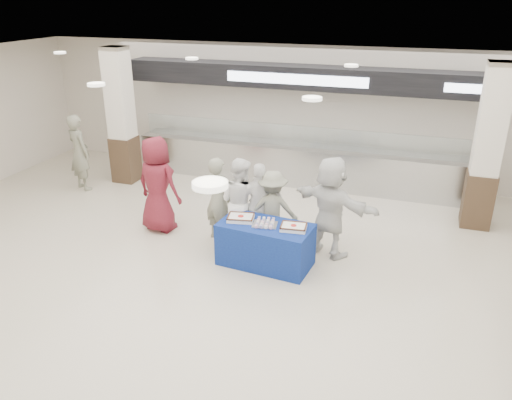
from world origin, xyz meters
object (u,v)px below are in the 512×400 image
(cupcake_tray, at_px, (265,223))
(soldier_a, at_px, (218,199))
(chef_tall, at_px, (240,201))
(soldier_bg, at_px, (79,152))
(sheet_cake_left, at_px, (241,217))
(civilian_white, at_px, (331,207))
(display_table, at_px, (265,244))
(civilian_maroon, at_px, (158,185))
(sheet_cake_right, at_px, (294,227))
(chef_short, at_px, (260,206))
(soldier_b, at_px, (272,210))

(cupcake_tray, bearing_deg, soldier_a, 149.70)
(chef_tall, height_order, soldier_bg, soldier_bg)
(sheet_cake_left, xyz_separation_m, soldier_bg, (-4.72, 1.98, 0.09))
(civilian_white, height_order, soldier_bg, civilian_white)
(display_table, xyz_separation_m, chef_tall, (-0.70, 0.64, 0.44))
(civilian_white, bearing_deg, civilian_maroon, 25.36)
(cupcake_tray, relative_size, civilian_white, 0.25)
(sheet_cake_right, relative_size, chef_short, 0.28)
(display_table, xyz_separation_m, sheet_cake_left, (-0.45, 0.04, 0.42))
(sheet_cake_left, bearing_deg, civilian_maroon, 162.49)
(civilian_maroon, relative_size, chef_tall, 1.14)
(civilian_maroon, xyz_separation_m, civilian_white, (3.31, 0.08, -0.03))
(display_table, relative_size, chef_tall, 0.95)
(chef_tall, xyz_separation_m, civilian_white, (1.64, 0.08, 0.09))
(soldier_a, bearing_deg, civilian_maroon, 18.20)
(cupcake_tray, xyz_separation_m, chef_tall, (-0.69, 0.66, 0.04))
(sheet_cake_left, xyz_separation_m, chef_short, (0.15, 0.60, -0.01))
(cupcake_tray, relative_size, chef_tall, 0.27)
(display_table, relative_size, sheet_cake_right, 3.45)
(display_table, height_order, sheet_cake_left, sheet_cake_left)
(display_table, bearing_deg, soldier_b, 102.80)
(soldier_a, bearing_deg, sheet_cake_right, 175.93)
(sheet_cake_right, bearing_deg, sheet_cake_left, 176.49)
(sheet_cake_left, xyz_separation_m, sheet_cake_right, (0.94, -0.06, -0.00))
(chef_short, bearing_deg, civilian_maroon, -22.88)
(sheet_cake_left, xyz_separation_m, chef_tall, (-0.24, 0.60, 0.02))
(cupcake_tray, distance_m, chef_short, 0.72)
(display_table, bearing_deg, sheet_cake_right, 3.26)
(sheet_cake_right, bearing_deg, soldier_bg, 160.24)
(sheet_cake_right, bearing_deg, cupcake_tray, 179.29)
(soldier_a, distance_m, civilian_white, 2.08)
(soldier_b, distance_m, soldier_bg, 5.28)
(display_table, distance_m, civilian_maroon, 2.52)
(civilian_white, bearing_deg, cupcake_tray, 61.69)
(civilian_maroon, relative_size, soldier_a, 1.16)
(chef_short, distance_m, soldier_b, 0.23)
(cupcake_tray, height_order, chef_short, chef_short)
(civilian_maroon, height_order, soldier_a, civilian_maroon)
(sheet_cake_left, distance_m, soldier_a, 0.91)
(sheet_cake_right, bearing_deg, chef_tall, 150.79)
(sheet_cake_left, height_order, sheet_cake_right, sheet_cake_left)
(display_table, xyz_separation_m, cupcake_tray, (-0.01, -0.02, 0.41))
(civilian_maroon, height_order, civilian_white, civilian_maroon)
(soldier_b, bearing_deg, civilian_maroon, -14.30)
(civilian_maroon, height_order, soldier_bg, civilian_maroon)
(soldier_a, xyz_separation_m, civilian_white, (2.07, 0.08, 0.10))
(cupcake_tray, distance_m, civilian_white, 1.21)
(cupcake_tray, bearing_deg, display_table, 69.42)
(soldier_a, height_order, soldier_bg, soldier_bg)
(civilian_maroon, distance_m, soldier_bg, 3.13)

